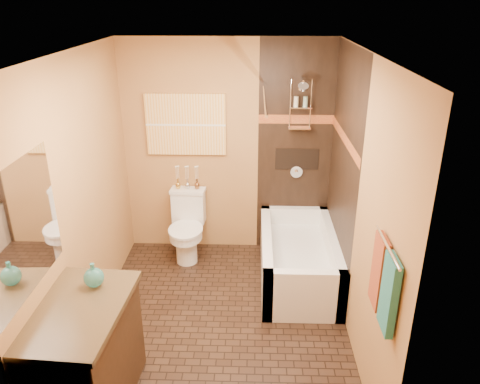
{
  "coord_description": "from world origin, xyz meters",
  "views": [
    {
      "loc": [
        0.3,
        -3.64,
        2.91
      ],
      "look_at": [
        0.18,
        0.4,
        1.19
      ],
      "focal_mm": 35.0,
      "sensor_mm": 36.0,
      "label": 1
    }
  ],
  "objects_px": {
    "sunset_painting": "(186,125)",
    "toilet": "(187,226)",
    "vanity": "(84,358)",
    "bathtub": "(298,262)"
  },
  "relations": [
    {
      "from": "bathtub",
      "to": "toilet",
      "type": "height_order",
      "value": "toilet"
    },
    {
      "from": "bathtub",
      "to": "sunset_painting",
      "type": "bearing_deg",
      "value": 150.25
    },
    {
      "from": "bathtub",
      "to": "vanity",
      "type": "bearing_deg",
      "value": -134.58
    },
    {
      "from": "sunset_painting",
      "to": "bathtub",
      "type": "relative_size",
      "value": 0.6
    },
    {
      "from": "sunset_painting",
      "to": "vanity",
      "type": "distance_m",
      "value": 2.75
    },
    {
      "from": "sunset_painting",
      "to": "bathtub",
      "type": "distance_m",
      "value": 1.98
    },
    {
      "from": "sunset_painting",
      "to": "bathtub",
      "type": "xyz_separation_m",
      "value": [
        1.27,
        -0.73,
        -1.33
      ]
    },
    {
      "from": "vanity",
      "to": "sunset_painting",
      "type": "bearing_deg",
      "value": 83.37
    },
    {
      "from": "vanity",
      "to": "toilet",
      "type": "bearing_deg",
      "value": 82.15
    },
    {
      "from": "sunset_painting",
      "to": "toilet",
      "type": "height_order",
      "value": "sunset_painting"
    }
  ]
}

